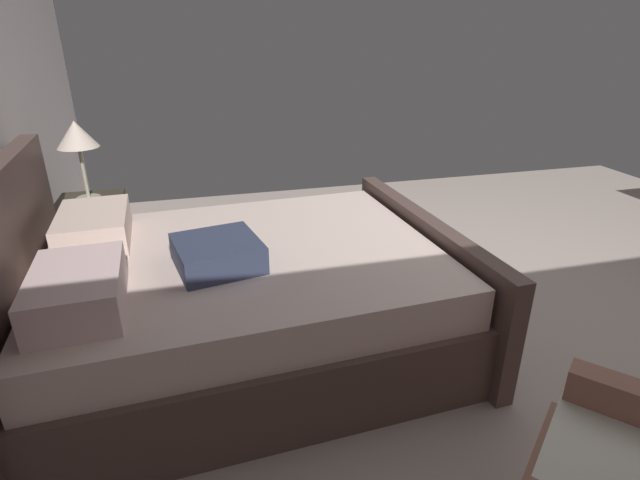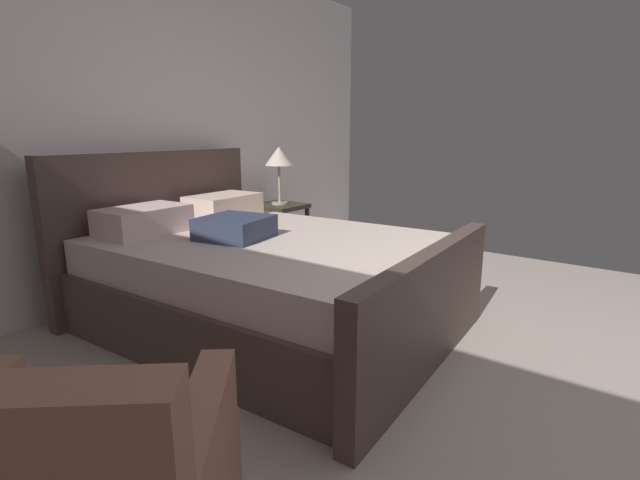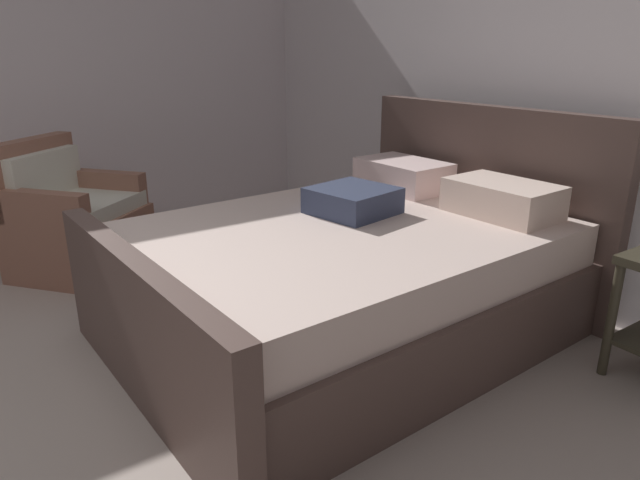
{
  "view_description": "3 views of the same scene",
  "coord_description": "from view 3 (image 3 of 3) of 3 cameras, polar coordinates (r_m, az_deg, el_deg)",
  "views": [
    {
      "loc": [
        -2.49,
        2.14,
        1.73
      ],
      "look_at": [
        -0.13,
        1.52,
        0.67
      ],
      "focal_mm": 27.55,
      "sensor_mm": 36.0,
      "label": 1
    },
    {
      "loc": [
        -2.2,
        -0.09,
        1.28
      ],
      "look_at": [
        -0.21,
        1.38,
        0.7
      ],
      "focal_mm": 25.84,
      "sensor_mm": 36.0,
      "label": 2
    },
    {
      "loc": [
        2.16,
        0.25,
        1.49
      ],
      "look_at": [
        0.12,
        1.63,
        0.64
      ],
      "focal_mm": 31.91,
      "sensor_mm": 36.0,
      "label": 3
    }
  ],
  "objects": [
    {
      "name": "armchair",
      "position": [
        4.21,
        -23.61,
        1.65
      ],
      "size": [
        1.02,
        1.02,
        0.9
      ],
      "color": "#956350",
      "rests_on": "ground"
    },
    {
      "name": "wall_back",
      "position": [
        3.72,
        21.31,
        16.06
      ],
      "size": [
        5.8,
        0.12,
        2.75
      ],
      "primitive_type": "cube",
      "color": "silver",
      "rests_on": "ground"
    },
    {
      "name": "bed",
      "position": [
        3.04,
        3.47,
        -3.19
      ],
      "size": [
        1.9,
        2.39,
        1.15
      ],
      "color": "brown",
      "rests_on": "ground"
    }
  ]
}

